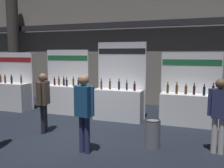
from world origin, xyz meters
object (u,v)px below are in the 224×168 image
at_px(exhibitor_booth_1, 64,96).
at_px(exhibitor_booth_2, 119,101).
at_px(exhibitor_booth_0, 8,94).
at_px(trash_bin, 153,133).
at_px(visitor_6, 84,107).
at_px(visitor_5, 43,98).
at_px(visitor_2, 219,111).
at_px(exhibitor_booth_3, 189,106).

bearing_deg(exhibitor_booth_1, exhibitor_booth_2, -5.32).
relative_size(exhibitor_booth_0, trash_bin, 3.35).
height_order(exhibitor_booth_1, exhibitor_booth_2, exhibitor_booth_2).
height_order(exhibitor_booth_2, visitor_6, exhibitor_booth_2).
xyz_separation_m(trash_bin, visitor_6, (-1.36, -0.81, 0.70)).
height_order(exhibitor_booth_1, visitor_6, exhibitor_booth_1).
bearing_deg(exhibitor_booth_1, exhibitor_booth_0, -174.48).
bearing_deg(exhibitor_booth_1, visitor_6, -52.89).
relative_size(exhibitor_booth_1, visitor_5, 1.40).
xyz_separation_m(visitor_2, visitor_6, (-2.76, -0.93, 0.08)).
relative_size(exhibitor_booth_2, exhibitor_booth_3, 1.15).
relative_size(trash_bin, visitor_5, 0.40).
bearing_deg(visitor_5, exhibitor_booth_2, 129.35).
distance_m(exhibitor_booth_3, trash_bin, 2.31).
relative_size(exhibitor_booth_3, visitor_6, 1.29).
relative_size(visitor_2, visitor_5, 1.00).
xyz_separation_m(exhibitor_booth_1, trash_bin, (3.65, -2.22, -0.27)).
bearing_deg(exhibitor_booth_0, exhibitor_booth_1, 5.52).
xyz_separation_m(exhibitor_booth_1, exhibitor_booth_2, (2.18, -0.20, 0.02)).
xyz_separation_m(exhibitor_booth_3, visitor_2, (0.65, -2.05, 0.38)).
xyz_separation_m(visitor_2, visitor_5, (-4.40, -0.08, 0.03)).
bearing_deg(exhibitor_booth_3, exhibitor_booth_2, -176.02).
distance_m(exhibitor_booth_1, visitor_6, 3.82).
xyz_separation_m(visitor_5, visitor_6, (1.64, -0.85, 0.05)).
bearing_deg(trash_bin, exhibitor_booth_0, 161.71).
relative_size(exhibitor_booth_3, trash_bin, 3.35).
height_order(exhibitor_booth_0, exhibitor_booth_2, exhibitor_booth_2).
bearing_deg(visitor_2, exhibitor_booth_0, -6.50).
height_order(exhibitor_booth_1, visitor_2, exhibitor_booth_1).
bearing_deg(trash_bin, visitor_2, 4.91).
bearing_deg(exhibitor_booth_3, visitor_5, -150.45).
bearing_deg(visitor_2, trash_bin, 12.54).
bearing_deg(visitor_6, exhibitor_booth_0, -19.85).
relative_size(exhibitor_booth_2, visitor_5, 1.55).
bearing_deg(exhibitor_booth_1, visitor_2, -22.57).
relative_size(exhibitor_booth_0, visitor_6, 1.29).
bearing_deg(exhibitor_booth_2, visitor_2, -33.45).
xyz_separation_m(trash_bin, visitor_5, (-3.00, 0.04, 0.65)).
distance_m(exhibitor_booth_1, visitor_2, 5.48).
bearing_deg(exhibitor_booth_2, visitor_5, -127.84).
bearing_deg(trash_bin, visitor_6, -149.33).
height_order(exhibitor_booth_0, trash_bin, exhibitor_booth_0).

